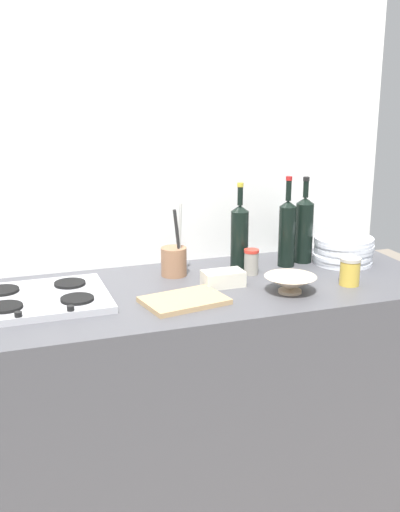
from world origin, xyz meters
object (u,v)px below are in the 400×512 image
object	(u,v)px
mixing_bowl	(290,283)
condiment_jar_front	(350,271)
wine_bottle_leftmost	(287,232)
wine_bottle_mid_left	(304,229)
condiment_jar_rear	(251,262)
stovetop_hob	(40,299)
wine_bottle_mid_right	(240,236)
cutting_board	(184,301)
plate_stack	(343,250)
utensil_crock	(174,260)
butter_dish	(223,278)

from	to	relation	value
mixing_bowl	condiment_jar_front	world-z (taller)	condiment_jar_front
wine_bottle_leftmost	wine_bottle_mid_left	size ratio (longest dim) A/B	1.03
condiment_jar_rear	stovetop_hob	bearing A→B (deg)	-175.91
stovetop_hob	wine_bottle_mid_right	bearing A→B (deg)	9.84
stovetop_hob	condiment_jar_front	world-z (taller)	condiment_jar_front
mixing_bowl	cutting_board	world-z (taller)	mixing_bowl
plate_stack	utensil_crock	size ratio (longest dim) A/B	0.88
wine_bottle_leftmost	mixing_bowl	xyz separation A→B (m)	(-0.14, -0.30, -0.11)
cutting_board	wine_bottle_mid_right	bearing A→B (deg)	42.89
plate_stack	cutting_board	size ratio (longest dim) A/B	0.91
plate_stack	mixing_bowl	bearing A→B (deg)	-145.00
plate_stack	condiment_jar_front	size ratio (longest dim) A/B	2.39
mixing_bowl	utensil_crock	world-z (taller)	utensil_crock
stovetop_hob	plate_stack	bearing A→B (deg)	3.50
wine_bottle_leftmost	condiment_jar_rear	distance (m)	0.21
wine_bottle_mid_right	stovetop_hob	bearing A→B (deg)	-170.16
condiment_jar_rear	wine_bottle_leftmost	bearing A→B (deg)	18.33
plate_stack	mixing_bowl	distance (m)	0.46
utensil_crock	cutting_board	bearing A→B (deg)	-100.68
mixing_bowl	butter_dish	xyz separation A→B (m)	(-0.20, 0.15, -0.01)
condiment_jar_front	cutting_board	size ratio (longest dim) A/B	0.38
stovetop_hob	condiment_jar_front	distance (m)	1.12
wine_bottle_mid_right	condiment_jar_front	xyz separation A→B (m)	(0.31, -0.32, -0.08)
wine_bottle_mid_left	cutting_board	distance (m)	0.70
plate_stack	wine_bottle_mid_left	size ratio (longest dim) A/B	0.70
utensil_crock	stovetop_hob	bearing A→B (deg)	-164.89
plate_stack	cutting_board	distance (m)	0.80
cutting_board	mixing_bowl	bearing A→B (deg)	-2.93
plate_stack	condiment_jar_rear	bearing A→B (deg)	-177.65
plate_stack	wine_bottle_leftmost	bearing A→B (deg)	169.87
butter_dish	cutting_board	bearing A→B (deg)	-146.30
butter_dish	cutting_board	xyz separation A→B (m)	(-0.19, -0.13, -0.02)
wine_bottle_mid_left	condiment_jar_rear	size ratio (longest dim) A/B	3.55
wine_bottle_mid_right	mixing_bowl	size ratio (longest dim) A/B	1.86
wine_bottle_leftmost	condiment_jar_rear	world-z (taller)	wine_bottle_leftmost
butter_dish	condiment_jar_front	distance (m)	0.47
cutting_board	condiment_jar_front	bearing A→B (deg)	-1.29
plate_stack	wine_bottle_mid_left	distance (m)	0.18
wine_bottle_leftmost	wine_bottle_mid_right	size ratio (longest dim) A/B	1.05
plate_stack	utensil_crock	distance (m)	0.71
condiment_jar_rear	cutting_board	distance (m)	0.41
wine_bottle_mid_right	cutting_board	xyz separation A→B (m)	(-0.33, -0.30, -0.13)
stovetop_hob	plate_stack	size ratio (longest dim) A/B	1.86
plate_stack	utensil_crock	xyz separation A→B (m)	(-0.71, 0.07, 0.01)
butter_dish	utensil_crock	bearing A→B (deg)	126.25
wine_bottle_mid_left	mixing_bowl	size ratio (longest dim) A/B	1.90
wine_bottle_leftmost	utensil_crock	bearing A→B (deg)	177.11
cutting_board	wine_bottle_leftmost	bearing A→B (deg)	28.42
wine_bottle_mid_left	condiment_jar_front	distance (m)	0.34
stovetop_hob	utensil_crock	xyz separation A→B (m)	(0.52, 0.14, 0.05)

